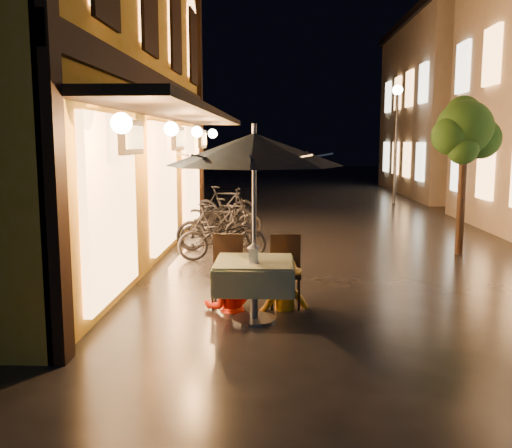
{
  "coord_description": "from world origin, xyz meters",
  "views": [
    {
      "loc": [
        -1.25,
        -6.9,
        2.25
      ],
      "look_at": [
        -1.53,
        0.64,
        1.15
      ],
      "focal_mm": 40.0,
      "sensor_mm": 36.0,
      "label": 1
    }
  ],
  "objects_px": {
    "cafe_table": "(254,275)",
    "table_lantern": "(254,252)",
    "person_orange": "(228,259)",
    "bicycle_0": "(222,237)",
    "person_yellow": "(284,260)",
    "patio_umbrella": "(254,150)"
  },
  "relations": [
    {
      "from": "person_orange",
      "to": "patio_umbrella",
      "type": "bearing_deg",
      "value": 117.0
    },
    {
      "from": "cafe_table",
      "to": "person_yellow",
      "type": "xyz_separation_m",
      "value": [
        0.38,
        0.56,
        0.09
      ]
    },
    {
      "from": "cafe_table",
      "to": "table_lantern",
      "type": "relative_size",
      "value": 3.96
    },
    {
      "from": "cafe_table",
      "to": "person_orange",
      "type": "height_order",
      "value": "person_orange"
    },
    {
      "from": "person_orange",
      "to": "bicycle_0",
      "type": "height_order",
      "value": "person_orange"
    },
    {
      "from": "bicycle_0",
      "to": "cafe_table",
      "type": "bearing_deg",
      "value": 179.18
    },
    {
      "from": "cafe_table",
      "to": "person_orange",
      "type": "distance_m",
      "value": 0.63
    },
    {
      "from": "table_lantern",
      "to": "person_yellow",
      "type": "distance_m",
      "value": 0.82
    },
    {
      "from": "table_lantern",
      "to": "bicycle_0",
      "type": "xyz_separation_m",
      "value": [
        -0.76,
        3.85,
        -0.47
      ]
    },
    {
      "from": "patio_umbrella",
      "to": "table_lantern",
      "type": "relative_size",
      "value": 9.84
    },
    {
      "from": "cafe_table",
      "to": "table_lantern",
      "type": "height_order",
      "value": "table_lantern"
    },
    {
      "from": "table_lantern",
      "to": "cafe_table",
      "type": "bearing_deg",
      "value": 90.0
    },
    {
      "from": "cafe_table",
      "to": "bicycle_0",
      "type": "relative_size",
      "value": 0.58
    },
    {
      "from": "cafe_table",
      "to": "patio_umbrella",
      "type": "height_order",
      "value": "patio_umbrella"
    },
    {
      "from": "cafe_table",
      "to": "patio_umbrella",
      "type": "distance_m",
      "value": 1.56
    },
    {
      "from": "person_orange",
      "to": "person_yellow",
      "type": "bearing_deg",
      "value": 174.85
    },
    {
      "from": "person_yellow",
      "to": "bicycle_0",
      "type": "bearing_deg",
      "value": -86.31
    },
    {
      "from": "person_yellow",
      "to": "bicycle_0",
      "type": "height_order",
      "value": "person_yellow"
    },
    {
      "from": "patio_umbrella",
      "to": "bicycle_0",
      "type": "distance_m",
      "value": 4.15
    },
    {
      "from": "table_lantern",
      "to": "person_orange",
      "type": "bearing_deg",
      "value": 119.92
    },
    {
      "from": "cafe_table",
      "to": "person_orange",
      "type": "bearing_deg",
      "value": 126.09
    },
    {
      "from": "patio_umbrella",
      "to": "person_orange",
      "type": "bearing_deg",
      "value": 126.09
    }
  ]
}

